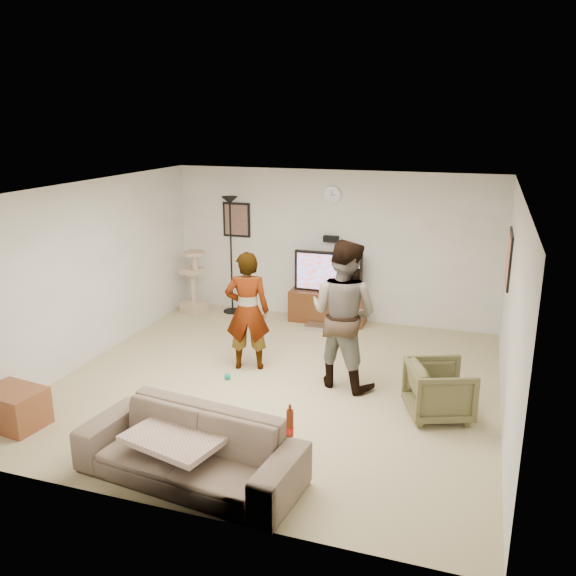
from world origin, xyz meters
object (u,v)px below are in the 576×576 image
(beer_bottle, at_px, (290,423))
(sofa, at_px, (190,448))
(side_table, at_px, (14,408))
(tv_stand, at_px, (328,307))
(armchair, at_px, (439,390))
(person_left, at_px, (247,311))
(person_right, at_px, (343,314))
(tv, at_px, (328,272))
(cat_tree, at_px, (193,282))
(floor_lamp, at_px, (231,256))

(beer_bottle, bearing_deg, sofa, 180.00)
(side_table, bearing_deg, tv_stand, 61.67)
(armchair, bearing_deg, sofa, 112.09)
(sofa, distance_m, beer_bottle, 1.09)
(person_left, relative_size, person_right, 0.86)
(person_right, bearing_deg, tv, -53.93)
(beer_bottle, relative_size, armchair, 0.36)
(tv, xyz_separation_m, armchair, (2.04, -2.77, -0.54))
(cat_tree, height_order, side_table, cat_tree)
(floor_lamp, xyz_separation_m, person_left, (1.18, -2.15, -0.20))
(tv_stand, distance_m, armchair, 3.44)
(person_right, xyz_separation_m, side_table, (-3.20, -2.20, -0.73))
(tv_stand, height_order, tv, tv)
(tv, distance_m, person_left, 2.24)
(person_left, distance_m, sofa, 2.68)
(tv, distance_m, cat_tree, 2.39)
(floor_lamp, relative_size, person_left, 1.25)
(tv_stand, relative_size, person_right, 0.66)
(person_right, relative_size, sofa, 0.88)
(armchair, distance_m, side_table, 4.77)
(person_right, bearing_deg, sofa, 87.56)
(cat_tree, bearing_deg, floor_lamp, 21.65)
(floor_lamp, relative_size, beer_bottle, 8.13)
(tv_stand, xyz_separation_m, floor_lamp, (-1.73, -0.02, 0.75))
(sofa, bearing_deg, person_right, 77.45)
(side_table, bearing_deg, floor_lamp, 81.22)
(floor_lamp, xyz_separation_m, beer_bottle, (2.63, -4.75, -0.26))
(sofa, bearing_deg, floor_lamp, 115.89)
(floor_lamp, bearing_deg, person_right, -41.94)
(person_left, distance_m, person_right, 1.35)
(tv_stand, relative_size, tv, 1.11)
(person_right, height_order, sofa, person_right)
(person_left, height_order, sofa, person_left)
(armchair, height_order, side_table, armchair)
(sofa, height_order, beer_bottle, beer_bottle)
(sofa, xyz_separation_m, armchair, (2.13, 2.00, 0.00))
(person_right, bearing_deg, armchair, 175.75)
(tv, height_order, armchair, tv)
(tv, relative_size, beer_bottle, 4.55)
(beer_bottle, bearing_deg, floor_lamp, 118.98)
(tv, xyz_separation_m, beer_bottle, (0.90, -4.77, -0.11))
(beer_bottle, height_order, side_table, beer_bottle)
(floor_lamp, bearing_deg, cat_tree, -158.35)
(tv_stand, bearing_deg, cat_tree, -173.48)
(person_left, bearing_deg, side_table, 33.34)
(tv_stand, bearing_deg, person_right, -70.95)
(cat_tree, bearing_deg, armchair, -29.61)
(cat_tree, distance_m, beer_bottle, 5.56)
(floor_lamp, relative_size, armchair, 2.89)
(tv, xyz_separation_m, person_right, (0.79, -2.28, 0.09))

